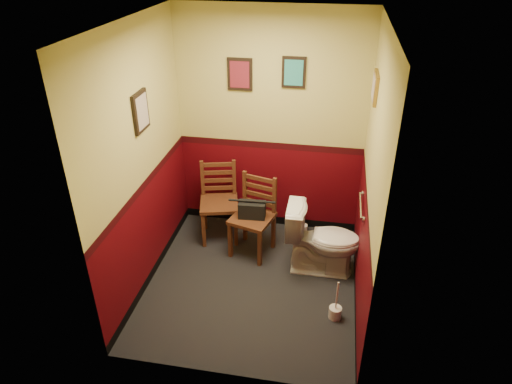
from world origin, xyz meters
TOP-DOWN VIEW (x-y plane):
  - floor at (0.00, 0.00)m, footprint 2.20×2.40m
  - ceiling at (0.00, 0.00)m, footprint 2.20×2.40m
  - wall_back at (0.00, 1.20)m, footprint 2.20×0.00m
  - wall_front at (0.00, -1.20)m, footprint 2.20×0.00m
  - wall_left at (-1.10, 0.00)m, footprint 0.00×2.40m
  - wall_right at (1.10, 0.00)m, footprint 0.00×2.40m
  - grab_bar at (1.07, 0.25)m, footprint 0.05×0.56m
  - framed_print_back_a at (-0.35, 1.18)m, footprint 0.28×0.04m
  - framed_print_back_b at (0.25, 1.18)m, footprint 0.26×0.04m
  - framed_print_left at (-1.08, 0.10)m, footprint 0.04×0.30m
  - framed_print_right at (1.08, 0.60)m, footprint 0.04×0.34m
  - toilet at (0.72, 0.37)m, footprint 0.82×0.46m
  - toilet_brush at (0.90, -0.36)m, footprint 0.13×0.13m
  - chair_left at (-0.56, 0.83)m, footprint 0.54×0.54m
  - chair_right at (-0.09, 0.59)m, footprint 0.54×0.54m
  - handbag at (-0.10, 0.55)m, footprint 0.31×0.17m
  - tp_stack at (0.40, 1.07)m, footprint 0.23×0.14m

SIDE VIEW (x-z plane):
  - floor at x=0.00m, z-range 0.00..0.00m
  - toilet_brush at x=0.90m, z-range -0.15..0.30m
  - tp_stack at x=0.40m, z-range -0.03..0.37m
  - toilet at x=0.72m, z-range 0.00..0.80m
  - chair_right at x=-0.09m, z-range 0.00..0.95m
  - chair_left at x=-0.56m, z-range 0.00..0.96m
  - handbag at x=-0.10m, z-range 0.48..0.70m
  - grab_bar at x=1.07m, z-range 0.92..0.98m
  - wall_back at x=0.00m, z-range 0.00..2.70m
  - wall_front at x=0.00m, z-range 0.00..2.70m
  - wall_left at x=-1.10m, z-range 0.00..2.70m
  - wall_right at x=1.10m, z-range 0.00..2.70m
  - framed_print_left at x=-1.08m, z-range 1.66..2.04m
  - framed_print_back_a at x=-0.35m, z-range 1.77..2.13m
  - framed_print_back_b at x=0.25m, z-range 1.83..2.17m
  - framed_print_right at x=1.08m, z-range 1.91..2.19m
  - ceiling at x=0.00m, z-range 2.70..2.70m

